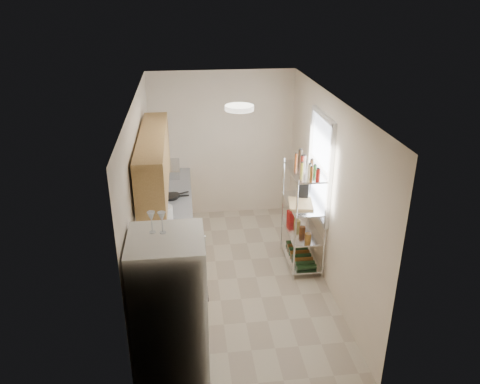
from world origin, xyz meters
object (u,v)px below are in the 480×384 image
at_px(cutting_board, 301,204).
at_px(espresso_machine, 303,189).
at_px(refrigerator, 171,314).
at_px(frying_pan_large, 170,197).
at_px(rice_cooker, 164,213).

relative_size(cutting_board, espresso_machine, 1.61).
xyz_separation_m(refrigerator, frying_pan_large, (-0.05, 2.74, 0.05)).
bearing_deg(rice_cooker, refrigerator, -86.91).
bearing_deg(refrigerator, espresso_machine, 50.24).
bearing_deg(cutting_board, refrigerator, -131.67).
xyz_separation_m(refrigerator, espresso_machine, (1.91, 2.30, 0.27)).
distance_m(cutting_board, espresso_machine, 0.30).
bearing_deg(espresso_machine, cutting_board, -94.55).
bearing_deg(espresso_machine, frying_pan_large, -176.34).
bearing_deg(refrigerator, frying_pan_large, 91.01).
distance_m(rice_cooker, frying_pan_large, 0.71).
relative_size(refrigerator, rice_cooker, 7.48).
distance_m(refrigerator, frying_pan_large, 2.74).
distance_m(frying_pan_large, cutting_board, 1.99).
height_order(rice_cooker, frying_pan_large, rice_cooker).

